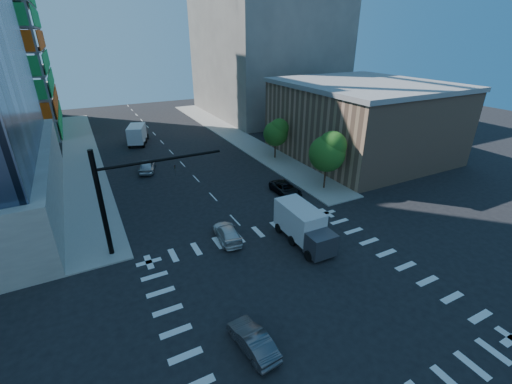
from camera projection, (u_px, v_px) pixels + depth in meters
ground at (305, 295)px, 24.20m from camera, size 160.00×160.00×0.00m
road_markings at (305, 295)px, 24.19m from camera, size 20.00×20.00×0.01m
sidewalk_ne at (234, 135)px, 61.54m from camera, size 5.00×60.00×0.15m
sidewalk_nw at (81, 156)px, 51.07m from camera, size 5.00×60.00×0.15m
commercial_building at (361, 119)px, 50.10m from camera, size 20.50×22.50×10.60m
bg_building_ne at (265, 47)px, 73.78m from camera, size 24.00×30.00×28.00m
signal_mast_nw at (120, 191)px, 26.92m from camera, size 10.20×0.40×9.00m
tree_south at (329, 151)px, 38.68m from camera, size 4.16×4.16×6.82m
tree_north at (277, 132)px, 48.74m from camera, size 3.54×3.52×5.78m
car_nb_far at (286, 189)px, 39.07m from camera, size 2.20×4.70×1.30m
car_sb_near at (227, 233)px, 30.45m from camera, size 2.35×4.70×1.31m
car_sb_mid at (147, 166)px, 45.44m from camera, size 3.19×5.06×1.60m
car_sb_cross at (253, 340)px, 19.80m from camera, size 1.78×4.11×1.32m
box_truck_near at (305, 229)px, 29.58m from camera, size 2.65×6.05×3.15m
box_truck_far at (138, 135)px, 56.91m from camera, size 4.34×6.54×3.17m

